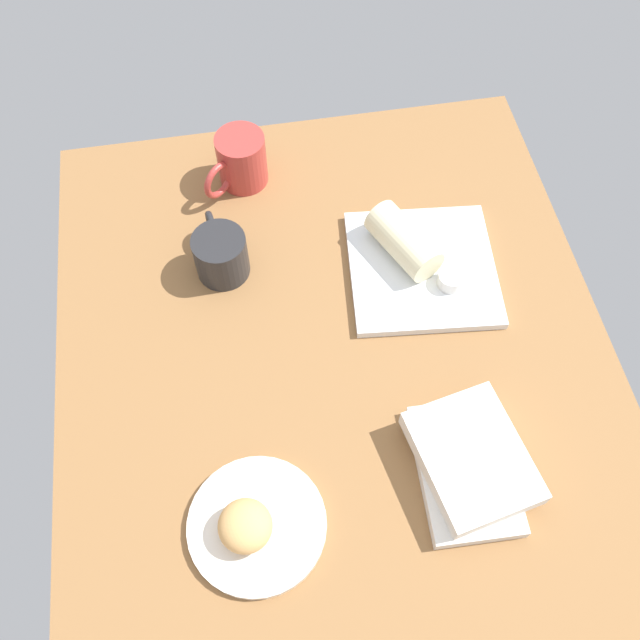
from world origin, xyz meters
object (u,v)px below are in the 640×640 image
Objects in this scene: round_plate at (257,525)px; breakfast_wrap at (404,241)px; book_stack at (469,463)px; second_mug at (240,160)px; scone_pastry at (245,526)px; square_plate at (422,269)px; coffee_mug at (220,254)px; sauce_cup at (451,279)px.

breakfast_wrap is at bearing 143.83° from round_plate.
second_mug reaches higher than book_stack.
scone_pastry reaches higher than square_plate.
breakfast_wrap is at bearing 84.42° from coffee_mug.
coffee_mug is at bearing 149.20° from breakfast_wrap.
breakfast_wrap is at bearing -139.78° from square_plate.
square_plate is (-39.31, 35.14, -3.21)cm from scone_pastry.
second_mug is (-25.99, -28.34, 4.47)cm from square_plate.
second_mug is at bearing -132.52° from square_plate.
sauce_cup is (4.29, 3.63, 2.18)cm from square_plate.
book_stack is at bearing 96.47° from scone_pastry.
sauce_cup is at bearing 169.58° from book_stack.
sauce_cup is at bearing 40.22° from square_plate.
coffee_mug reaches higher than square_plate.
coffee_mug is at bearing -179.59° from round_plate.
book_stack reaches higher than round_plate.
book_stack reaches higher than square_plate.
square_plate is 1.82× the size of coffee_mug.
sauce_cup is (-34.37, 37.32, 2.28)cm from round_plate.
coffee_mug reaches higher than scone_pastry.
book_stack is at bearing -3.41° from square_plate.
second_mug is (-19.52, 5.67, 0.87)cm from coffee_mug.
coffee_mug is (-45.13, -0.32, 3.69)cm from round_plate.
square_plate is 1.80× the size of breakfast_wrap.
second_mug reaches higher than coffee_mug.
scone_pastry is 0.35× the size of book_stack.
book_stack reaches higher than sauce_cup.
scone_pastry is 0.56× the size of coffee_mug.
book_stack is 1.60× the size of coffee_mug.
sauce_cup is 0.32× the size of breakfast_wrap.
coffee_mug is at bearing -16.19° from second_mug.
book_stack is (35.57, -2.12, 2.08)cm from square_plate.
sauce_cup is (-35.02, 38.77, -1.03)cm from scone_pastry.
sauce_cup is 31.80cm from book_stack.
breakfast_wrap is 31.25cm from coffee_mug.
coffee_mug is (-3.04, -31.10, -0.46)cm from breakfast_wrap.
second_mug is at bearing 163.81° from coffee_mug.
coffee_mug is (-45.78, 1.13, 0.38)cm from scone_pastry.
book_stack is (-3.75, 33.02, -1.13)cm from scone_pastry.
square_plate is 35.69cm from book_stack.
square_plate reaches higher than round_plate.
round_plate is at bearing 0.41° from coffee_mug.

